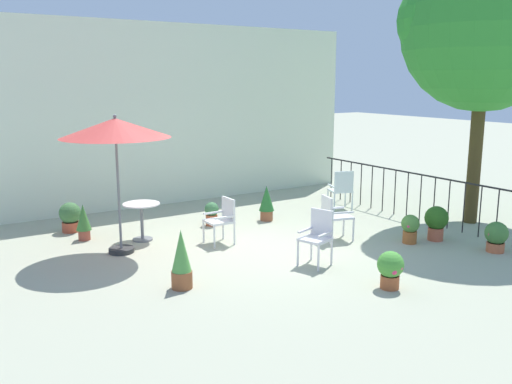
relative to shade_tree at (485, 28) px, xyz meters
The scene contains 19 objects.
ground_plane 6.27m from the shade_tree, behind, with size 60.00×60.00×0.00m, color #A4A68C.
villa_facade 7.30m from the shade_tree, 132.62° to the left, with size 10.48×0.30×4.26m, color silver.
terrace_railing 3.50m from the shade_tree, 137.82° to the left, with size 0.03×5.81×1.01m.
shade_tree is the anchor object (origin of this frame).
patio_umbrella_0 7.47m from the shade_tree, 164.73° to the left, with size 1.85×1.85×2.40m.
cafe_table_0 7.67m from the shade_tree, 159.23° to the left, with size 0.68×0.68×0.71m.
patio_chair_0 4.45m from the shade_tree, 124.54° to the left, with size 0.59×0.56×0.92m.
patio_chair_1 4.86m from the shade_tree, behind, with size 0.59×0.55×0.85m.
patio_chair_2 5.69m from the shade_tree, behind, with size 0.54×0.54×0.90m.
patio_chair_3 6.44m from the shade_tree, 164.31° to the left, with size 0.45×0.47×0.84m.
potted_plant_0 4.04m from the shade_tree, 162.91° to the right, with size 0.44×0.44×0.65m.
potted_plant_1 9.05m from the shade_tree, 153.03° to the left, with size 0.42×0.42×0.59m.
potted_plant_2 6.62m from the shade_tree, 150.75° to the left, with size 0.29×0.29×0.49m.
potted_plant_3 5.62m from the shade_tree, 146.20° to the left, with size 0.32×0.32×0.76m.
potted_plant_4 4.26m from the shade_tree, 132.27° to the right, with size 0.40×0.40×0.54m.
potted_plant_5 5.93m from the shade_tree, 156.77° to the right, with size 0.39×0.39×0.56m.
potted_plant_6 8.70m from the shade_tree, 157.50° to the left, with size 0.28×0.28×0.69m.
potted_plant_7 7.69m from the shade_tree, behind, with size 0.31×0.31×0.88m.
potted_plant_8 4.36m from the shade_tree, 169.89° to the right, with size 0.33×0.33×0.54m.
Camera 1 is at (-5.22, -8.00, 2.98)m, focal length 38.97 mm.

